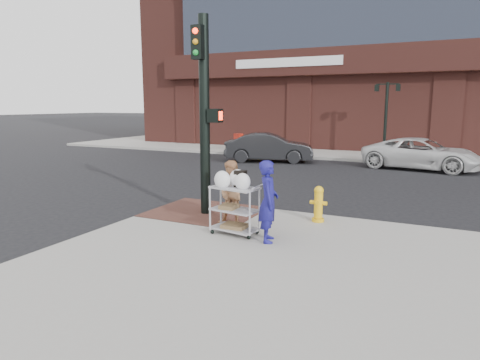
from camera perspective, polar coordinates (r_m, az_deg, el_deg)
The scene contains 13 objects.
ground at distance 10.47m, azimuth -4.39°, elevation -6.50°, with size 220.00×220.00×0.00m, color black.
brick_curb_ramp at distance 11.47m, azimuth -4.74°, elevation -4.22°, with size 2.80×2.40×0.01m, color #522F26.
lamp_post at distance 24.86m, azimuth 18.90°, elevation 8.70°, with size 1.32×0.22×4.00m.
parking_sign at distance 27.34m, azimuth -4.08°, elevation 6.41°, with size 0.05×0.05×2.20m, color black.
traffic_signal_pole at distance 10.95m, azimuth -4.72°, elevation 9.25°, with size 0.61×0.51×5.00m.
woman_blue at distance 8.85m, azimuth 3.81°, elevation -2.85°, with size 0.62×0.41×1.71m, color navy.
pedestrian_tan at distance 10.06m, azimuth -0.98°, elevation -1.75°, with size 0.75×0.58×1.54m, color tan.
sedan_dark at distance 22.45m, azimuth 3.91°, elevation 4.35°, with size 1.59×4.56×1.50m, color black.
minivan_white at distance 21.50m, azimuth 23.06°, elevation 3.24°, with size 2.40×5.20×1.45m, color silver.
utility_cart at distance 9.38m, azimuth -0.72°, elevation -3.41°, with size 1.11×0.73×1.43m.
fire_hydrant at distance 10.59m, azimuth 10.42°, elevation -3.09°, with size 0.42×0.29×0.89m.
newsbox_red at distance 26.57m, azimuth -0.21°, elevation 5.09°, with size 0.44×0.40×1.05m, color maroon.
newsbox_yellow at distance 26.28m, azimuth 1.79°, elevation 4.95°, with size 0.41×0.37×0.97m, color yellow.
Camera 1 is at (5.07, -8.67, 2.98)m, focal length 32.00 mm.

